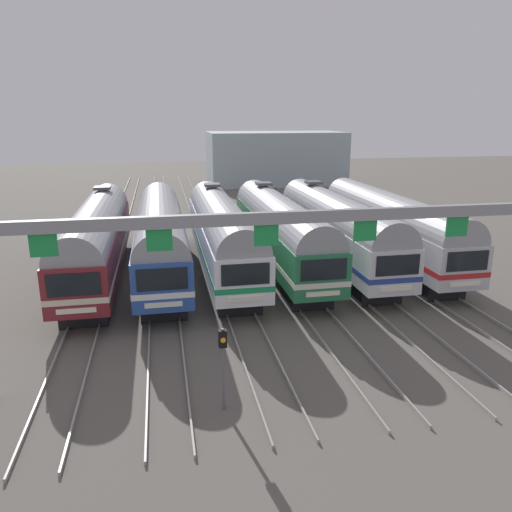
# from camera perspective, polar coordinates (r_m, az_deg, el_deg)

# --- Properties ---
(ground_plane) EXTENTS (160.00, 160.00, 0.00)m
(ground_plane) POSITION_cam_1_polar(r_m,az_deg,el_deg) (32.56, -0.59, -1.61)
(ground_plane) COLOR #5B564F
(track_bed) EXTENTS (20.51, 70.00, 0.15)m
(track_bed) POSITION_cam_1_polar(r_m,az_deg,el_deg) (48.84, -4.20, 4.40)
(track_bed) COLOR gray
(track_bed) RESTS_ON ground
(commuter_train_maroon) EXTENTS (2.88, 18.06, 5.05)m
(commuter_train_maroon) POSITION_cam_1_polar(r_m,az_deg,el_deg) (31.60, -17.82, 2.13)
(commuter_train_maroon) COLOR maroon
(commuter_train_maroon) RESTS_ON ground
(commuter_train_blue) EXTENTS (2.88, 18.06, 4.77)m
(commuter_train_blue) POSITION_cam_1_polar(r_m,az_deg,el_deg) (31.35, -10.92, 2.50)
(commuter_train_blue) COLOR #284C9E
(commuter_train_blue) RESTS_ON ground
(commuter_train_white) EXTENTS (2.88, 18.06, 5.05)m
(commuter_train_white) POSITION_cam_1_polar(r_m,az_deg,el_deg) (31.57, -4.00, 2.85)
(commuter_train_white) COLOR white
(commuter_train_white) RESTS_ON ground
(commuter_train_green) EXTENTS (2.88, 18.06, 5.05)m
(commuter_train_green) POSITION_cam_1_polar(r_m,az_deg,el_deg) (32.24, 2.73, 3.15)
(commuter_train_green) COLOR #236B42
(commuter_train_green) RESTS_ON ground
(commuter_train_silver) EXTENTS (2.88, 18.06, 5.05)m
(commuter_train_silver) POSITION_cam_1_polar(r_m,az_deg,el_deg) (33.32, 9.11, 3.39)
(commuter_train_silver) COLOR silver
(commuter_train_silver) RESTS_ON ground
(commuter_train_stainless) EXTENTS (2.88, 18.06, 4.77)m
(commuter_train_stainless) POSITION_cam_1_polar(r_m,az_deg,el_deg) (34.79, 15.02, 3.57)
(commuter_train_stainless) COLOR #B2B5BA
(commuter_train_stainless) RESTS_ON ground
(catenary_gantry) EXTENTS (24.25, 0.44, 6.97)m
(catenary_gantry) POSITION_cam_1_polar(r_m,az_deg,el_deg) (18.48, 6.95, 1.73)
(catenary_gantry) COLOR gray
(catenary_gantry) RESTS_ON ground
(yard_signal_mast) EXTENTS (0.28, 0.35, 3.01)m
(yard_signal_mast) POSITION_cam_1_polar(r_m,az_deg,el_deg) (16.95, -3.82, -11.16)
(yard_signal_mast) COLOR #59595E
(yard_signal_mast) RESTS_ON ground
(maintenance_building) EXTENTS (19.39, 10.00, 7.42)m
(maintenance_building) POSITION_cam_1_polar(r_m,az_deg,el_deg) (74.09, 2.21, 11.21)
(maintenance_building) COLOR #9EB2B7
(maintenance_building) RESTS_ON ground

